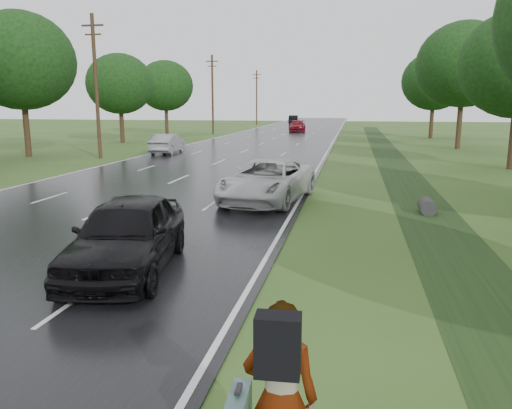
{
  "coord_description": "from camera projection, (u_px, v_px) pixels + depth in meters",
  "views": [
    {
      "loc": [
        8.81,
        -8.37,
        3.86
      ],
      "look_at": [
        6.39,
        4.08,
        1.3
      ],
      "focal_mm": 35.0,
      "sensor_mm": 36.0,
      "label": 1
    }
  ],
  "objects": [
    {
      "name": "tree_west_d",
      "position": [
        120.0,
        84.0,
        49.5
      ],
      "size": [
        6.6,
        6.6,
        8.8
      ],
      "color": "#352515",
      "rests_on": "ground"
    },
    {
      "name": "center_line",
      "position": [
        270.0,
        140.0,
        53.76
      ],
      "size": [
        0.12,
        180.0,
        0.01
      ],
      "primitive_type": "cube",
      "color": "silver",
      "rests_on": "road"
    },
    {
      "name": "drainage_ditch",
      "position": [
        404.0,
        178.0,
        26.31
      ],
      "size": [
        2.2,
        120.0,
        0.56
      ],
      "color": "black",
      "rests_on": "ground"
    },
    {
      "name": "dark_sedan",
      "position": [
        127.0,
        234.0,
        11.51
      ],
      "size": [
        2.85,
        5.39,
        1.75
      ],
      "primitive_type": "imported",
      "rotation": [
        0.0,
        0.0,
        0.16
      ],
      "color": "black",
      "rests_on": "road"
    },
    {
      "name": "edge_stripe_east",
      "position": [
        333.0,
        141.0,
        52.5
      ],
      "size": [
        0.12,
        180.0,
        0.01
      ],
      "primitive_type": "cube",
      "color": "silver",
      "rests_on": "road"
    },
    {
      "name": "tree_west_f",
      "position": [
        165.0,
        86.0,
        63.02
      ],
      "size": [
        7.0,
        7.0,
        9.29
      ],
      "color": "#352515",
      "rests_on": "ground"
    },
    {
      "name": "tree_east_d",
      "position": [
        464.0,
        65.0,
        42.29
      ],
      "size": [
        8.0,
        8.0,
        10.76
      ],
      "color": "#352515",
      "rests_on": "ground"
    },
    {
      "name": "utility_pole_distant",
      "position": [
        257.0,
        97.0,
        92.95
      ],
      "size": [
        1.6,
        0.26,
        10.0
      ],
      "color": "#352515",
      "rests_on": "ground"
    },
    {
      "name": "edge_stripe_west",
      "position": [
        210.0,
        139.0,
        55.02
      ],
      "size": [
        0.12,
        180.0,
        0.01
      ],
      "primitive_type": "cube",
      "color": "silver",
      "rests_on": "road"
    },
    {
      "name": "far_car_red",
      "position": [
        297.0,
        126.0,
        70.31
      ],
      "size": [
        2.56,
        5.56,
        1.57
      ],
      "primitive_type": "imported",
      "rotation": [
        0.0,
        0.0,
        0.07
      ],
      "color": "maroon",
      "rests_on": "road"
    },
    {
      "name": "silver_sedan",
      "position": [
        167.0,
        144.0,
        39.24
      ],
      "size": [
        1.89,
        4.76,
        1.54
      ],
      "primitive_type": "imported",
      "rotation": [
        0.0,
        0.0,
        3.2
      ],
      "color": "gray",
      "rests_on": "road"
    },
    {
      "name": "far_car_dark",
      "position": [
        294.0,
        119.0,
        98.71
      ],
      "size": [
        2.09,
        5.14,
        1.66
      ],
      "primitive_type": "imported",
      "rotation": [
        0.0,
        0.0,
        3.21
      ],
      "color": "black",
      "rests_on": "road"
    },
    {
      "name": "pedestrian",
      "position": [
        278.0,
        397.0,
        4.87
      ],
      "size": [
        0.94,
        0.81,
        2.05
      ],
      "rotation": [
        0.0,
        0.0,
        3.19
      ],
      "color": "#A5998C",
      "rests_on": "ground"
    },
    {
      "name": "road",
      "position": [
        270.0,
        140.0,
        53.76
      ],
      "size": [
        14.0,
        180.0,
        0.04
      ],
      "primitive_type": "cube",
      "color": "black",
      "rests_on": "ground"
    },
    {
      "name": "tree_east_f",
      "position": [
        434.0,
        81.0,
        55.97
      ],
      "size": [
        7.2,
        7.2,
        9.62
      ],
      "color": "#352515",
      "rests_on": "ground"
    },
    {
      "name": "white_pickup",
      "position": [
        267.0,
        181.0,
        19.86
      ],
      "size": [
        3.61,
        6.29,
        1.65
      ],
      "primitive_type": "imported",
      "rotation": [
        0.0,
        0.0,
        -0.15
      ],
      "color": "#BEBEBE",
      "rests_on": "road"
    },
    {
      "name": "utility_pole_far",
      "position": [
        213.0,
        93.0,
        64.08
      ],
      "size": [
        1.6,
        0.26,
        10.0
      ],
      "color": "#352515",
      "rests_on": "ground"
    },
    {
      "name": "tree_west_c",
      "position": [
        21.0,
        61.0,
        35.96
      ],
      "size": [
        7.8,
        7.8,
        10.43
      ],
      "color": "#352515",
      "rests_on": "ground"
    },
    {
      "name": "utility_pole_mid",
      "position": [
        96.0,
        85.0,
        35.21
      ],
      "size": [
        1.6,
        0.26,
        10.0
      ],
      "color": "#352515",
      "rests_on": "ground"
    }
  ]
}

